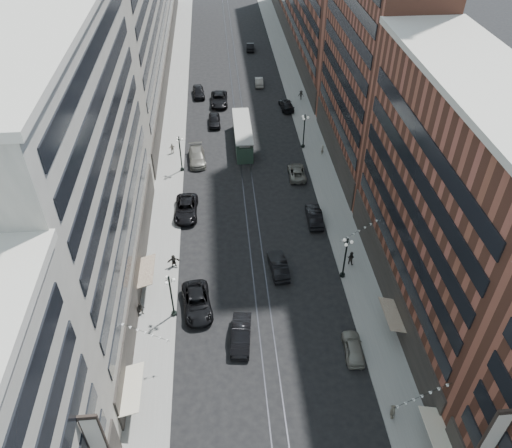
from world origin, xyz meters
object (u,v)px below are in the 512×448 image
object	(u,v)px
car_4	(353,348)
pedestrian_2	(141,309)
car_11	(297,172)
pedestrian_9	(301,95)
car_12	(286,105)
car_10	(314,216)
pedestrian_5	(174,261)
lamppost_sw_mid	(180,153)
lamppost_se_mid	(304,130)
car_5	(241,335)
car_7	(186,209)
pedestrian_6	(172,148)
lamppost_sw_far	(171,295)
car_8	(197,156)
car_extra_1	(278,265)
car_13	(214,120)
pedestrian_8	(322,150)
pedestrian_7	(351,258)
car_extra_0	(219,99)
car_extra_2	(250,47)
car_2	(197,303)
lamppost_se_far	(345,257)
streetcar	(243,136)
pedestrian_4	(393,411)
car_14	(259,82)
car_9	(199,92)

from	to	relation	value
car_4	pedestrian_2	xyz separation A→B (m)	(-20.49, 6.31, 0.24)
car_11	pedestrian_9	bearing A→B (deg)	-98.05
car_4	car_12	world-z (taller)	car_12
car_10	pedestrian_5	size ratio (longest dim) A/B	3.20
lamppost_sw_mid	car_10	xyz separation A→B (m)	(16.96, -13.01, -2.26)
lamppost_se_mid	car_4	distance (m)	38.14
car_5	pedestrian_9	bearing A→B (deg)	81.56
car_5	car_7	world-z (taller)	car_5
car_12	car_7	bearing A→B (deg)	55.01
pedestrian_6	lamppost_sw_far	bearing A→B (deg)	79.36
car_8	car_extra_1	distance (m)	25.61
car_13	pedestrian_8	world-z (taller)	pedestrian_8
lamppost_sw_far	lamppost_sw_mid	bearing A→B (deg)	90.00
pedestrian_7	car_extra_0	size ratio (longest dim) A/B	0.28
pedestrian_7	car_extra_0	world-z (taller)	pedestrian_7
car_7	car_11	xyz separation A→B (m)	(15.41, 7.43, -0.16)
pedestrian_2	car_12	world-z (taller)	pedestrian_2
lamppost_sw_far	car_8	distance (m)	29.58
car_11	car_extra_2	bearing A→B (deg)	-84.61
car_11	pedestrian_6	distance (m)	19.39
lamppost_sw_mid	car_11	world-z (taller)	lamppost_sw_mid
car_11	car_extra_0	size ratio (longest dim) A/B	0.80
car_13	pedestrian_5	distance (m)	33.85
car_7	car_13	bearing A→B (deg)	82.12
car_2	lamppost_se_far	bearing A→B (deg)	4.55
car_4	pedestrian_9	bearing A→B (deg)	-89.65
lamppost_se_mid	pedestrian_9	xyz separation A→B (m)	(2.21, 16.54, -2.11)
pedestrian_5	car_extra_1	bearing A→B (deg)	-17.09
car_7	pedestrian_8	size ratio (longest dim) A/B	3.88
car_5	car_13	size ratio (longest dim) A/B	1.09
pedestrian_6	pedestrian_2	bearing A→B (deg)	73.41
car_11	pedestrian_8	size ratio (longest dim) A/B	3.16
streetcar	pedestrian_7	xyz separation A→B (m)	(10.49, -27.97, -0.49)
car_2	car_extra_1	bearing A→B (deg)	21.06
car_11	pedestrian_9	size ratio (longest dim) A/B	2.98
car_8	lamppost_sw_far	bearing A→B (deg)	-98.06
car_12	car_extra_0	distance (m)	11.98
car_13	pedestrian_7	world-z (taller)	pedestrian_7
lamppost_se_mid	lamppost_sw_mid	bearing A→B (deg)	-164.80
pedestrian_2	car_11	size ratio (longest dim) A/B	0.33
lamppost_sw_far	pedestrian_5	bearing A→B (deg)	92.39
pedestrian_2	pedestrian_6	bearing A→B (deg)	66.66
pedestrian_4	car_14	distance (m)	68.73
pedestrian_2	car_13	world-z (taller)	pedestrian_2
lamppost_se_mid	pedestrian_9	world-z (taller)	lamppost_se_mid
lamppost_sw_mid	pedestrian_5	bearing A→B (deg)	-90.87
car_4	pedestrian_7	bearing A→B (deg)	-97.90
lamppost_se_mid	streetcar	size ratio (longest dim) A/B	0.47
car_5	car_9	size ratio (longest dim) A/B	1.04
lamppost_se_far	lamppost_sw_far	bearing A→B (deg)	-167.74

